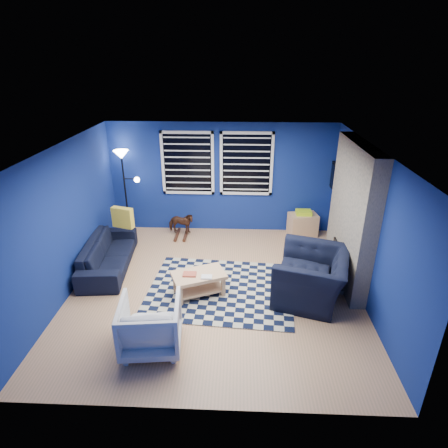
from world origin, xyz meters
name	(u,v)px	position (x,y,z in m)	size (l,w,h in m)	color
floor	(215,288)	(0.00, 0.00, 0.00)	(5.00, 5.00, 0.00)	tan
ceiling	(213,149)	(0.00, 0.00, 2.50)	(5.00, 5.00, 0.00)	white
wall_back	(222,179)	(0.00, 2.50, 1.25)	(5.00, 5.00, 0.00)	navy
wall_left	(65,222)	(-2.50, 0.00, 1.25)	(5.00, 5.00, 0.00)	navy
wall_right	(368,227)	(2.50, 0.00, 1.25)	(5.00, 5.00, 0.00)	navy
fireplace	(351,218)	(2.36, 0.50, 1.20)	(0.65, 2.00, 2.50)	gray
window_left	(188,163)	(-0.75, 2.46, 1.60)	(1.17, 0.06, 1.42)	black
window_right	(246,164)	(0.55, 2.46, 1.60)	(1.17, 0.06, 1.42)	black
tv	(337,180)	(2.45, 2.00, 1.40)	(0.07, 1.00, 0.58)	black
rug	(220,289)	(0.10, -0.04, 0.01)	(2.50, 2.00, 0.02)	black
sofa	(108,254)	(-2.10, 0.65, 0.29)	(0.77, 1.96, 0.57)	black
armchair_big	(311,276)	(1.63, -0.19, 0.42)	(1.12, 1.28, 0.83)	black
armchair_bent	(151,325)	(-0.79, -1.49, 0.38)	(0.82, 0.84, 0.77)	gray
rocking_horse	(181,223)	(-0.90, 2.07, 0.32)	(0.60, 0.27, 0.50)	#4A2917
coffee_table	(199,280)	(-0.26, -0.20, 0.30)	(1.01, 0.81, 0.44)	tan
cabinet	(303,224)	(1.86, 2.25, 0.27)	(0.69, 0.53, 0.60)	tan
floor_lamp	(123,166)	(-2.13, 2.25, 1.58)	(0.52, 0.32, 1.93)	black
throw_pillow	(123,218)	(-1.95, 1.28, 0.78)	(0.44, 0.13, 0.42)	gold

